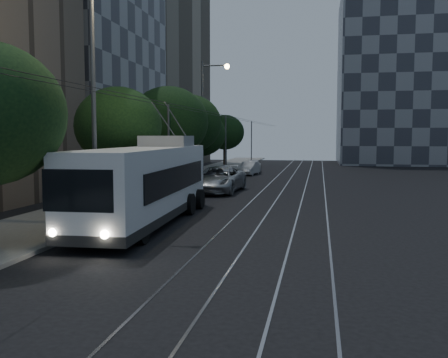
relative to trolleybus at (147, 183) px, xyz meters
name	(u,v)px	position (x,y,z in m)	size (l,w,h in m)	color
ground	(218,227)	(3.40, -0.48, -1.84)	(120.00, 120.00, 0.00)	black
sidewalk	(179,181)	(-4.10, 19.52, -1.76)	(5.00, 90.00, 0.15)	slate
tram_rails	(297,184)	(5.90, 19.52, -1.83)	(4.52, 90.00, 0.02)	#97979F
overhead_wires	(208,142)	(-1.58, 19.52, 1.63)	(2.23, 90.00, 6.00)	black
building_glass_mid	(63,32)	(-15.60, 21.52, 11.58)	(14.40, 18.40, 26.80)	#333641
building_tan_far	(139,32)	(-15.60, 41.52, 15.58)	(14.40, 22.40, 34.80)	gray
building_distant_right	(418,79)	(21.40, 54.52, 10.16)	(22.00, 18.00, 24.00)	#333641
trolleybus	(147,183)	(0.00, 0.00, 0.00)	(3.25, 13.41, 5.63)	#BABABD
pickup_silver	(218,180)	(0.70, 12.73, -0.94)	(2.99, 6.49, 1.80)	#9FA2A6
car_white_a	(221,176)	(-0.14, 18.27, -1.14)	(1.65, 4.11, 1.40)	silver
car_white_b	(217,175)	(-0.70, 19.02, -1.10)	(2.07, 5.09, 1.48)	white
car_white_c	(249,168)	(0.70, 28.52, -1.17)	(1.41, 4.04, 1.33)	#AFB0B3
car_white_d	(253,166)	(0.60, 32.48, -1.12)	(1.68, 4.19, 1.43)	silver
tree_1	(118,126)	(-3.10, 4.22, 2.66)	(4.72, 4.72, 6.64)	black
tree_2	(169,122)	(-3.10, 13.52, 3.13)	(5.75, 5.75, 7.56)	black
tree_3	(189,124)	(-3.10, 19.35, 3.13)	(5.43, 5.43, 7.43)	black
tree_4	(201,134)	(-3.10, 23.52, 2.30)	(4.59, 4.59, 6.22)	black
tree_5	(225,132)	(-3.60, 38.11, 2.53)	(4.69, 4.69, 6.50)	black
streetlamp_near	(102,69)	(-1.37, -1.51, 4.97)	(2.72, 0.44, 11.44)	#545457
streetlamp_far	(207,109)	(-1.98, 21.14, 4.41)	(2.51, 0.44, 10.42)	#545457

